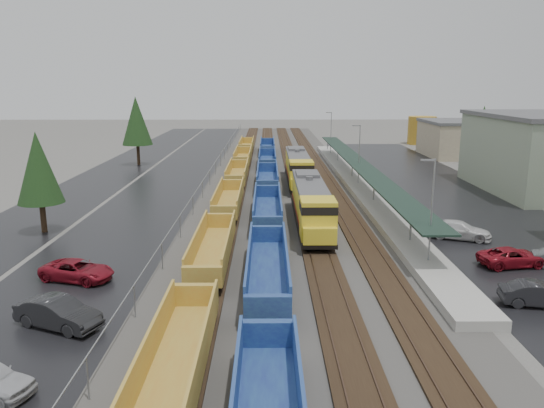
{
  "coord_description": "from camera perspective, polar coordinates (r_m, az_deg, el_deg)",
  "views": [
    {
      "loc": [
        -2.0,
        -15.9,
        13.04
      ],
      "look_at": [
        -1.58,
        32.39,
        2.0
      ],
      "focal_mm": 35.0,
      "sensor_mm": 36.0,
      "label": 1
    }
  ],
  "objects": [
    {
      "name": "trackbed",
      "position": [
        77.01,
        0.99,
        3.25
      ],
      "size": [
        14.6,
        160.0,
        0.22
      ],
      "color": "black",
      "rests_on": "ground"
    },
    {
      "name": "storage_tank",
      "position": [
        120.8,
        15.82,
        7.63
      ],
      "size": [
        5.99,
        5.99,
        5.99
      ],
      "primitive_type": "cylinder",
      "color": "#AE8122",
      "rests_on": "ground"
    },
    {
      "name": "parked_car_west_c",
      "position": [
        38.33,
        -20.21,
        -6.74
      ],
      "size": [
        3.63,
        5.44,
        1.39
      ],
      "primitive_type": "imported",
      "rotation": [
        0.0,
        0.0,
        1.28
      ],
      "color": "maroon",
      "rests_on": "ground"
    },
    {
      "name": "ballast_strip",
      "position": [
        77.03,
        0.99,
        3.16
      ],
      "size": [
        20.0,
        160.0,
        0.08
      ],
      "primitive_type": "cube",
      "color": "#302D2B",
      "rests_on": "ground"
    },
    {
      "name": "west_parking_lot",
      "position": [
        78.1,
        -10.09,
        3.07
      ],
      "size": [
        10.0,
        160.0,
        0.02
      ],
      "primitive_type": "cube",
      "color": "black",
      "rests_on": "ground"
    },
    {
      "name": "locomotive_lead",
      "position": [
        48.58,
        4.23,
        0.02
      ],
      "size": [
        2.82,
        18.55,
        4.2
      ],
      "color": "black",
      "rests_on": "ground"
    },
    {
      "name": "tree_west_near",
      "position": [
        50.59,
        -23.83,
        3.57
      ],
      "size": [
        3.96,
        3.96,
        9.0
      ],
      "color": "#332316",
      "rests_on": "ground"
    },
    {
      "name": "west_road",
      "position": [
        80.37,
        -17.15,
        2.97
      ],
      "size": [
        9.0,
        160.0,
        0.02
      ],
      "primitive_type": "cube",
      "color": "black",
      "rests_on": "ground"
    },
    {
      "name": "locomotive_trail",
      "position": [
        69.16,
        2.83,
        3.9
      ],
      "size": [
        2.82,
        18.55,
        4.2
      ],
      "color": "black",
      "rests_on": "ground"
    },
    {
      "name": "parked_car_east_c",
      "position": [
        48.05,
        19.48,
        -2.68
      ],
      "size": [
        3.85,
        5.68,
        1.53
      ],
      "primitive_type": "imported",
      "rotation": [
        0.0,
        0.0,
        1.21
      ],
      "color": "silver",
      "rests_on": "ground"
    },
    {
      "name": "distant_hills",
      "position": [
        231.73,
        11.3,
        9.41
      ],
      "size": [
        301.0,
        140.0,
        25.2
      ],
      "color": "#465442",
      "rests_on": "ground"
    },
    {
      "name": "station_platform",
      "position": [
        68.03,
        9.25,
        2.29
      ],
      "size": [
        3.0,
        80.0,
        8.0
      ],
      "color": "#9E9B93",
      "rests_on": "ground"
    },
    {
      "name": "tree_east",
      "position": [
        80.03,
        21.7,
        7.27
      ],
      "size": [
        4.4,
        4.4,
        10.0
      ],
      "color": "#332316",
      "rests_on": "ground"
    },
    {
      "name": "tree_west_far",
      "position": [
        88.63,
        -14.38,
        8.66
      ],
      "size": [
        4.84,
        4.84,
        11.0
      ],
      "color": "#332316",
      "rests_on": "ground"
    },
    {
      "name": "chainlink_fence",
      "position": [
        75.59,
        -6.21,
        4.1
      ],
      "size": [
        0.08,
        160.04,
        2.02
      ],
      "color": "gray",
      "rests_on": "ground"
    },
    {
      "name": "well_string_yellow",
      "position": [
        55.12,
        -4.65,
        0.36
      ],
      "size": [
        2.52,
        112.34,
        2.23
      ],
      "color": "#B88633",
      "rests_on": "ground"
    },
    {
      "name": "well_string_blue",
      "position": [
        51.03,
        -0.49,
        -0.59
      ],
      "size": [
        2.6,
        115.51,
        2.31
      ],
      "color": "navy",
      "rests_on": "ground"
    },
    {
      "name": "parked_car_east_a",
      "position": [
        35.8,
        26.76,
        -8.69
      ],
      "size": [
        2.22,
        4.59,
        1.45
      ],
      "primitive_type": "imported",
      "rotation": [
        0.0,
        0.0,
        1.41
      ],
      "color": "black",
      "rests_on": "ground"
    },
    {
      "name": "east_commuter_lot",
      "position": [
        70.38,
        16.87,
        1.65
      ],
      "size": [
        16.0,
        100.0,
        0.02
      ],
      "primitive_type": "cube",
      "color": "black",
      "rests_on": "ground"
    },
    {
      "name": "parked_car_east_b",
      "position": [
        42.47,
        24.44,
        -5.24
      ],
      "size": [
        2.99,
        5.18,
        1.36
      ],
      "primitive_type": "imported",
      "rotation": [
        0.0,
        0.0,
        1.73
      ],
      "color": "maroon",
      "rests_on": "ground"
    },
    {
      "name": "parked_car_west_b",
      "position": [
        31.63,
        -22.02,
        -10.85
      ],
      "size": [
        3.59,
        5.25,
        1.64
      ],
      "primitive_type": "imported",
      "rotation": [
        0.0,
        0.0,
        1.16
      ],
      "color": "black",
      "rests_on": "ground"
    }
  ]
}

